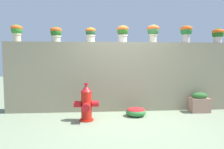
# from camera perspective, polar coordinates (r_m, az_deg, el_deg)

# --- Properties ---
(ground_plane) EXTENTS (24.00, 24.00, 0.00)m
(ground_plane) POSITION_cam_1_polar(r_m,az_deg,el_deg) (4.57, 4.46, -13.42)
(ground_plane) COLOR gray
(stone_wall) EXTENTS (6.02, 0.38, 1.83)m
(stone_wall) POSITION_cam_1_polar(r_m,az_deg,el_deg) (5.55, 2.64, -0.57)
(stone_wall) COLOR gray
(stone_wall) RESTS_ON ground
(potted_plant_0) EXTENTS (0.29, 0.29, 0.44)m
(potted_plant_0) POSITION_cam_1_polar(r_m,az_deg,el_deg) (5.87, -25.01, 10.95)
(potted_plant_0) COLOR beige
(potted_plant_0) RESTS_ON stone_wall
(potted_plant_1) EXTENTS (0.30, 0.30, 0.40)m
(potted_plant_1) POSITION_cam_1_polar(r_m,az_deg,el_deg) (5.62, -15.32, 11.11)
(potted_plant_1) COLOR beige
(potted_plant_1) RESTS_ON stone_wall
(potted_plant_2) EXTENTS (0.27, 0.27, 0.39)m
(potted_plant_2) POSITION_cam_1_polar(r_m,az_deg,el_deg) (5.49, -6.01, 11.32)
(potted_plant_2) COLOR beige
(potted_plant_2) RESTS_ON stone_wall
(potted_plant_3) EXTENTS (0.31, 0.31, 0.46)m
(potted_plant_3) POSITION_cam_1_polar(r_m,az_deg,el_deg) (5.59, 3.00, 11.75)
(potted_plant_3) COLOR beige
(potted_plant_3) RESTS_ON stone_wall
(potted_plant_4) EXTENTS (0.33, 0.33, 0.49)m
(potted_plant_4) POSITION_cam_1_polar(r_m,az_deg,el_deg) (5.77, 11.38, 11.77)
(potted_plant_4) COLOR beige
(potted_plant_4) RESTS_ON stone_wall
(potted_plant_5) EXTENTS (0.32, 0.32, 0.48)m
(potted_plant_5) POSITION_cam_1_polar(r_m,az_deg,el_deg) (6.01, 19.97, 11.20)
(potted_plant_5) COLOR #C4B0A9
(potted_plant_5) RESTS_ON stone_wall
(potted_plant_6) EXTENTS (0.32, 0.32, 0.41)m
(potted_plant_6) POSITION_cam_1_polar(r_m,az_deg,el_deg) (6.46, 27.40, 9.96)
(potted_plant_6) COLOR beige
(potted_plant_6) RESTS_ON stone_wall
(fire_hydrant) EXTENTS (0.56, 0.45, 0.85)m
(fire_hydrant) POSITION_cam_1_polar(r_m,az_deg,el_deg) (4.67, -7.14, -8.16)
(fire_hydrant) COLOR red
(fire_hydrant) RESTS_ON ground
(flower_bush_left) EXTENTS (0.50, 0.45, 0.22)m
(flower_bush_left) POSITION_cam_1_polar(r_m,az_deg,el_deg) (5.10, 6.68, -10.17)
(flower_bush_left) COLOR #327D3B
(flower_bush_left) RESTS_ON ground
(planter_box) EXTENTS (0.49, 0.30, 0.52)m
(planter_box) POSITION_cam_1_polar(r_m,az_deg,el_deg) (5.86, 23.18, -7.21)
(planter_box) COLOR #9E7463
(planter_box) RESTS_ON ground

